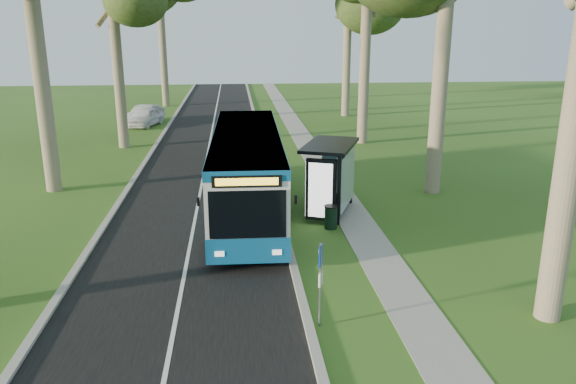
% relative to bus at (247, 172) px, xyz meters
% --- Properties ---
extents(ground, '(120.00, 120.00, 0.00)m').
position_rel_bus_xyz_m(ground, '(1.32, -3.84, -1.76)').
color(ground, '#32541A').
rests_on(ground, ground).
extents(road, '(7.00, 100.00, 0.02)m').
position_rel_bus_xyz_m(road, '(-2.18, 6.16, -1.75)').
color(road, black).
rests_on(road, ground).
extents(kerb_east, '(0.25, 100.00, 0.12)m').
position_rel_bus_xyz_m(kerb_east, '(1.32, 6.16, -1.70)').
color(kerb_east, '#9E9B93').
rests_on(kerb_east, ground).
extents(kerb_west, '(0.25, 100.00, 0.12)m').
position_rel_bus_xyz_m(kerb_west, '(-5.68, 6.16, -1.70)').
color(kerb_west, '#9E9B93').
rests_on(kerb_west, ground).
extents(centre_line, '(0.12, 100.00, 0.00)m').
position_rel_bus_xyz_m(centre_line, '(-2.18, 6.16, -1.73)').
color(centre_line, white).
rests_on(centre_line, road).
extents(footpath, '(1.50, 100.00, 0.02)m').
position_rel_bus_xyz_m(footpath, '(4.32, 6.16, -1.75)').
color(footpath, gray).
rests_on(footpath, ground).
extents(bus, '(2.96, 12.85, 3.39)m').
position_rel_bus_xyz_m(bus, '(0.00, 0.00, 0.00)').
color(bus, white).
rests_on(bus, ground).
extents(bus_stop_sign, '(0.16, 0.32, 2.32)m').
position_rel_bus_xyz_m(bus_stop_sign, '(1.62, -9.71, -0.30)').
color(bus_stop_sign, gray).
rests_on(bus_stop_sign, ground).
extents(bus_shelter, '(3.00, 3.89, 2.96)m').
position_rel_bus_xyz_m(bus_shelter, '(3.57, -0.85, 0.34)').
color(bus_shelter, black).
rests_on(bus_shelter, ground).
extents(litter_bin, '(0.53, 0.53, 0.93)m').
position_rel_bus_xyz_m(litter_bin, '(3.16, -2.38, -1.29)').
color(litter_bin, black).
rests_on(litter_bin, ground).
extents(car_white, '(2.80, 4.51, 1.43)m').
position_rel_bus_xyz_m(car_white, '(-7.47, 22.39, -1.04)').
color(car_white, white).
rests_on(car_white, ground).
extents(car_silver, '(2.88, 4.58, 1.42)m').
position_rel_bus_xyz_m(car_silver, '(-7.77, 23.90, -1.04)').
color(car_silver, '#B2B4BA').
rests_on(car_silver, ground).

